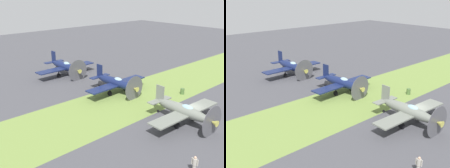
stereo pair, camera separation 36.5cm
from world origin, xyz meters
TOP-DOWN VIEW (x-y plane):
  - ground_plane at (0.00, 0.00)m, footprint 160.00×160.00m
  - grass_verge at (0.00, -9.01)m, footprint 120.00×11.00m
  - airplane_lead at (1.67, 0.36)m, footprint 10.98×8.70m
  - airplane_wingman at (0.73, -12.44)m, footprint 11.02×8.74m
  - airplane_trail at (1.66, -25.22)m, footprint 11.50×9.14m
  - ground_crew_chief at (8.92, 6.45)m, footprint 0.38×0.63m
  - fuel_drum at (-6.36, -5.13)m, footprint 0.60×0.60m

SIDE VIEW (x-z plane):
  - ground_plane at x=0.00m, z-range 0.00..0.00m
  - grass_verge at x=0.00m, z-range 0.00..0.01m
  - fuel_drum at x=-6.36m, z-range 0.00..0.90m
  - ground_crew_chief at x=8.92m, z-range 0.05..1.78m
  - airplane_lead at x=1.67m, z-range -0.32..3.60m
  - airplane_wingman at x=0.73m, z-range -0.32..3.62m
  - airplane_trail at x=1.66m, z-range -0.34..3.78m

